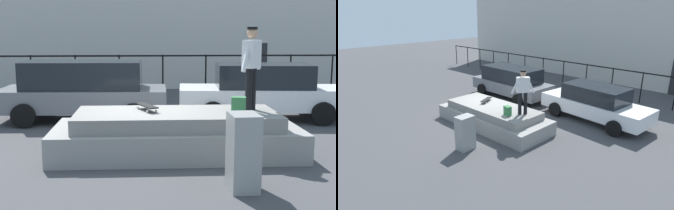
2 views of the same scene
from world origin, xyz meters
The scene contains 10 objects.
ground_plane centered at (0.00, 0.00, 0.00)m, with size 60.00×60.00×0.00m, color #424244.
concrete_ledge centered at (0.76, -0.42, 0.40)m, with size 5.03×2.07×0.88m.
skateboarder centered at (2.31, -0.32, 1.89)m, with size 0.61×0.81×1.72m.
skateboard centered at (0.16, -0.25, 0.98)m, with size 0.49×0.79×0.12m.
backpack centered at (1.96, -0.79, 1.06)m, with size 0.28×0.20×0.35m, color #33723F.
car_grey_hatchback_near centered at (-1.60, 3.19, 0.90)m, with size 4.68×2.24×1.69m.
car_white_sedan_mid centered at (3.50, 3.12, 0.82)m, with size 4.90×2.26×1.59m.
utility_box centered at (1.66, -2.60, 0.62)m, with size 0.44×0.60×1.24m, color gray.
fence_row centered at (0.00, 7.06, 1.12)m, with size 24.06×0.06×1.66m.
warehouse_building centered at (0.00, 13.20, 3.20)m, with size 25.53×6.71×6.37m.
Camera 1 is at (0.10, -9.36, 2.51)m, focal length 47.58 mm.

